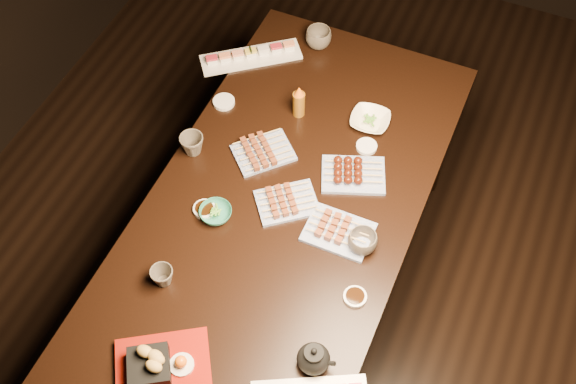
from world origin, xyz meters
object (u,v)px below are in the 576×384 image
at_px(yakitori_plate_left, 263,149).
at_px(teacup_near_left, 162,276).
at_px(edamame_bowl_cream, 370,121).
at_px(teacup_far_left, 192,145).
at_px(condiment_bottle, 299,101).
at_px(teacup_mid_right, 362,242).
at_px(teacup_far_right, 319,38).
at_px(teapot, 314,357).
at_px(yakitori_plate_center, 287,199).
at_px(dining_table, 283,260).
at_px(edamame_bowl_green, 216,213).
at_px(sushi_platter_far, 251,54).
at_px(yakitori_plate_right, 339,229).

xyz_separation_m(yakitori_plate_left, teacup_near_left, (-0.08, -0.60, 0.01)).
bearing_deg(edamame_bowl_cream, teacup_far_left, -144.98).
bearing_deg(edamame_bowl_cream, condiment_bottle, -167.27).
bearing_deg(teacup_mid_right, teacup_far_right, 120.83).
distance_m(teacup_far_right, teapot, 1.35).
height_order(teacup_near_left, teacup_far_right, teacup_far_right).
bearing_deg(yakitori_plate_left, yakitori_plate_center, -91.41).
bearing_deg(condiment_bottle, yakitori_plate_left, -100.17).
relative_size(dining_table, teacup_far_left, 20.61).
bearing_deg(teapot, teacup_far_right, 107.48).
distance_m(yakitori_plate_center, teapot, 0.58).
bearing_deg(dining_table, teacup_near_left, -133.80).
bearing_deg(teacup_far_left, edamame_bowl_green, -46.98).
xyz_separation_m(edamame_bowl_cream, teacup_far_right, (-0.33, 0.31, 0.02)).
xyz_separation_m(yakitori_plate_left, condiment_bottle, (0.04, 0.23, 0.05)).
bearing_deg(teacup_far_right, sushi_platter_far, -141.41).
bearing_deg(dining_table, edamame_bowl_green, -161.26).
distance_m(yakitori_plate_right, teacup_mid_right, 0.09).
height_order(yakitori_plate_center, teacup_far_left, teacup_far_left).
height_order(edamame_bowl_green, edamame_bowl_cream, same).
bearing_deg(edamame_bowl_green, condiment_bottle, 81.77).
xyz_separation_m(edamame_bowl_green, teapot, (0.50, -0.35, 0.03)).
bearing_deg(condiment_bottle, edamame_bowl_cream, 12.73).
xyz_separation_m(edamame_bowl_cream, condiment_bottle, (-0.26, -0.06, 0.05)).
bearing_deg(condiment_bottle, teacup_far_left, -131.06).
bearing_deg(sushi_platter_far, teacup_far_left, 53.11).
bearing_deg(edamame_bowl_cream, yakitori_plate_left, -136.52).
relative_size(sushi_platter_far, edamame_bowl_cream, 2.76).
xyz_separation_m(sushi_platter_far, teacup_near_left, (0.17, -1.02, 0.01)).
bearing_deg(yakitori_plate_center, teacup_far_left, 131.36).
bearing_deg(dining_table, yakitori_plate_left, 115.60).
height_order(yakitori_plate_right, edamame_bowl_cream, yakitori_plate_right).
distance_m(teacup_near_left, teacup_mid_right, 0.66).
height_order(yakitori_plate_center, yakitori_plate_left, same).
bearing_deg(edamame_bowl_green, teapot, -35.05).
bearing_deg(edamame_bowl_cream, teapot, -80.22).
height_order(sushi_platter_far, edamame_bowl_cream, sushi_platter_far).
bearing_deg(yakitori_plate_center, yakitori_plate_left, 96.67).
bearing_deg(yakitori_plate_center, dining_table, -161.80).
distance_m(teacup_mid_right, teacup_far_left, 0.71).
relative_size(sushi_platter_far, teacup_mid_right, 4.14).
bearing_deg(teacup_far_left, dining_table, -12.82).
bearing_deg(teacup_near_left, teacup_mid_right, 34.57).
distance_m(dining_table, teacup_far_right, 0.90).
relative_size(edamame_bowl_cream, teapot, 1.22).
bearing_deg(condiment_bottle, teacup_far_right, 100.77).
distance_m(yakitori_plate_center, yakitori_plate_right, 0.21).
distance_m(dining_table, teacup_near_left, 0.63).
xyz_separation_m(dining_table, edamame_bowl_green, (-0.19, -0.13, 0.39)).
relative_size(yakitori_plate_center, teacup_far_left, 2.35).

